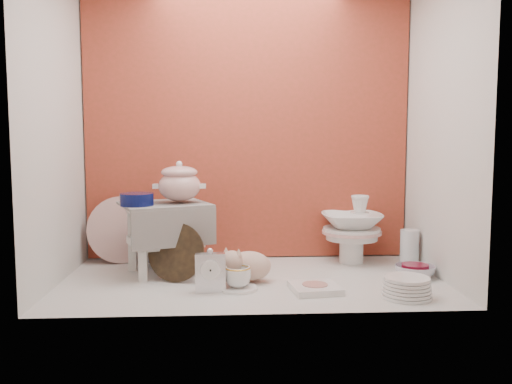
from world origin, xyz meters
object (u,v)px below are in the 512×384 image
(step_stool, at_px, (165,238))
(floral_platter, at_px, (121,230))
(plush_pig, at_px, (249,266))
(dinner_plate_stack, at_px, (407,287))
(blue_white_vase, at_px, (165,240))
(gold_rim_teacup, at_px, (238,277))
(soup_tureen, at_px, (179,182))
(mantel_clock, at_px, (210,271))
(porcelain_tower, at_px, (352,229))
(crystal_bowl, at_px, (415,271))

(step_stool, xyz_separation_m, floral_platter, (-0.26, 0.23, 0.00))
(plush_pig, height_order, dinner_plate_stack, plush_pig)
(blue_white_vase, bearing_deg, gold_rim_teacup, -52.48)
(soup_tureen, height_order, mantel_clock, soup_tureen)
(mantel_clock, relative_size, porcelain_tower, 0.52)
(mantel_clock, height_order, plush_pig, mantel_clock)
(crystal_bowl, bearing_deg, gold_rim_teacup, -169.33)
(mantel_clock, distance_m, gold_rim_teacup, 0.13)
(blue_white_vase, xyz_separation_m, crystal_bowl, (1.24, -0.33, -0.10))
(soup_tureen, relative_size, blue_white_vase, 0.95)
(porcelain_tower, bearing_deg, step_stool, -170.72)
(step_stool, distance_m, soup_tureen, 0.29)
(blue_white_vase, distance_m, dinner_plate_stack, 1.27)
(mantel_clock, xyz_separation_m, gold_rim_teacup, (0.12, 0.03, -0.04))
(step_stool, height_order, dinner_plate_stack, step_stool)
(soup_tureen, distance_m, blue_white_vase, 0.37)
(soup_tureen, bearing_deg, floral_platter, 146.04)
(soup_tureen, distance_m, crystal_bowl, 1.24)
(gold_rim_teacup, bearing_deg, mantel_clock, -165.43)
(mantel_clock, relative_size, dinner_plate_stack, 0.91)
(blue_white_vase, height_order, mantel_clock, blue_white_vase)
(floral_platter, bearing_deg, step_stool, -41.76)
(soup_tureen, bearing_deg, dinner_plate_stack, -26.23)
(porcelain_tower, bearing_deg, dinner_plate_stack, -82.45)
(mantel_clock, xyz_separation_m, dinner_plate_stack, (0.83, -0.12, -0.05))
(floral_platter, xyz_separation_m, porcelain_tower, (1.25, -0.07, 0.00))
(blue_white_vase, distance_m, crystal_bowl, 1.28)
(soup_tureen, xyz_separation_m, blue_white_vase, (-0.09, 0.15, -0.33))
(floral_platter, height_order, blue_white_vase, floral_platter)
(dinner_plate_stack, height_order, crystal_bowl, dinner_plate_stack)
(plush_pig, bearing_deg, soup_tureen, 134.88)
(gold_rim_teacup, bearing_deg, blue_white_vase, 127.52)
(blue_white_vase, height_order, crystal_bowl, blue_white_vase)
(floral_platter, height_order, plush_pig, floral_platter)
(floral_platter, bearing_deg, blue_white_vase, -16.63)
(gold_rim_teacup, distance_m, dinner_plate_stack, 0.73)
(gold_rim_teacup, bearing_deg, crystal_bowl, 10.67)
(step_stool, relative_size, dinner_plate_stack, 1.94)
(floral_platter, xyz_separation_m, plush_pig, (0.67, -0.44, -0.10))
(step_stool, distance_m, crystal_bowl, 1.24)
(porcelain_tower, bearing_deg, gold_rim_teacup, -142.12)
(mantel_clock, bearing_deg, crystal_bowl, 7.16)
(blue_white_vase, xyz_separation_m, mantel_clock, (0.25, -0.52, -0.04))
(step_stool, xyz_separation_m, blue_white_vase, (-0.02, 0.16, -0.04))
(soup_tureen, distance_m, plush_pig, 0.55)
(mantel_clock, height_order, dinner_plate_stack, mantel_clock)
(blue_white_vase, xyz_separation_m, gold_rim_teacup, (0.37, -0.49, -0.07))
(blue_white_vase, xyz_separation_m, dinner_plate_stack, (1.09, -0.64, -0.09))
(floral_platter, distance_m, plush_pig, 0.81)
(crystal_bowl, xyz_separation_m, porcelain_tower, (-0.24, 0.33, 0.15))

